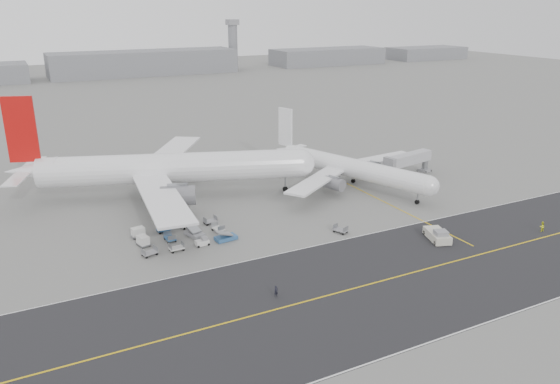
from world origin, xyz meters
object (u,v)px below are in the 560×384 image
pushback_tug (438,235)px  airliner_a (166,168)px  airliner_b (348,167)px  ground_crew_b (542,226)px  ground_crew_a (276,291)px  jet_bridge (409,160)px  control_tower (233,43)px

pushback_tug → airliner_a: bearing=147.8°
airliner_b → ground_crew_b: size_ratio=22.64×
ground_crew_a → airliner_b: bearing=34.7°
airliner_a → ground_crew_b: bearing=-112.5°
airliner_a → jet_bridge: airliner_a is taller
control_tower → pushback_tug: control_tower is taller
airliner_b → ground_crew_b: 43.15m
pushback_tug → control_tower: bearing=93.6°
pushback_tug → ground_crew_b: pushback_tug is taller
airliner_a → pushback_tug: bearing=-121.5°
jet_bridge → control_tower: bearing=66.2°
pushback_tug → jet_bridge: (20.51, 33.05, 3.18)m
pushback_tug → jet_bridge: size_ratio=0.52×
airliner_a → ground_crew_b: (56.98, -50.86, -5.60)m
jet_bridge → ground_crew_b: (-0.32, -38.84, -3.16)m
airliner_a → ground_crew_b: airliner_a is taller
control_tower → pushback_tug: bearing=-105.0°
control_tower → airliner_a: (-110.67, -229.97, -9.68)m
ground_crew_a → pushback_tug: bearing=-2.8°
pushback_tug → ground_crew_b: bearing=2.6°
airliner_b → ground_crew_a: airliner_b is taller
airliner_a → control_tower: bearing=-6.4°
control_tower → ground_crew_a: control_tower is taller
pushback_tug → ground_crew_b: size_ratio=4.24×
control_tower → jet_bridge: (-53.37, -241.99, -12.12)m
airliner_a → airliner_b: (39.76, -11.46, -2.00)m
airliner_b → pushback_tug: bearing=-115.1°
control_tower → ground_crew_a: bearing=-111.3°
airliner_b → jet_bridge: 17.55m
airliner_b → control_tower: bearing=53.6°
airliner_b → ground_crew_a: size_ratio=24.51×
control_tower → ground_crew_a: 300.71m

